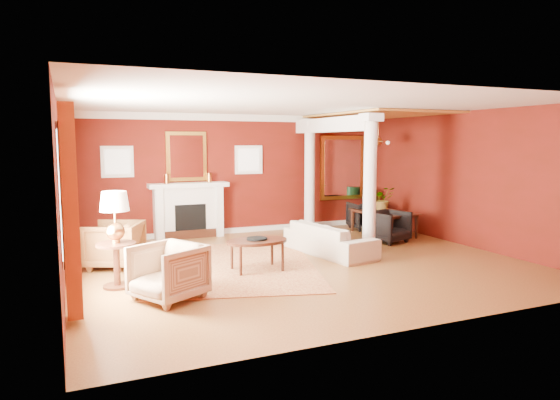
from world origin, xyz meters
name	(u,v)px	position (x,y,z in m)	size (l,w,h in m)	color
ground	(300,263)	(0.00, 0.00, 0.00)	(8.00, 8.00, 0.00)	brown
room_shell	(300,154)	(0.00, 0.00, 2.02)	(8.04, 7.04, 2.92)	#61130D
fireplace	(189,210)	(-1.30, 3.32, 0.65)	(1.85, 0.42, 1.29)	white
overmantel_mirror	(186,156)	(-1.30, 3.45, 1.90)	(0.95, 0.07, 1.15)	gold
flank_window_left	(117,162)	(-2.85, 3.46, 1.80)	(0.70, 0.07, 0.70)	white
flank_window_right	(249,160)	(0.25, 3.46, 1.80)	(0.70, 0.07, 0.70)	white
left_window	(68,200)	(-3.89, -0.60, 1.42)	(0.21, 2.55, 2.60)	white
column_front	(370,182)	(1.70, 0.30, 1.43)	(0.36, 0.36, 2.80)	white
column_back	(310,174)	(1.70, 3.00, 1.43)	(0.36, 0.36, 2.80)	white
header_beam	(332,125)	(1.70, 1.90, 2.62)	(0.30, 3.20, 0.32)	white
amber_ceiling	(378,115)	(2.85, 1.75, 2.87)	(2.30, 3.40, 0.04)	#C8893A
dining_mirror	(342,168)	(2.90, 3.45, 1.55)	(1.30, 0.07, 1.70)	gold
chandelier	(378,141)	(2.90, 1.80, 2.25)	(0.60, 0.62, 0.75)	#AC6F36
crown_trim	(239,118)	(0.00, 3.46, 2.82)	(8.00, 0.08, 0.16)	white
base_trim	(240,230)	(0.00, 3.46, 0.06)	(8.00, 0.08, 0.12)	white
rug	(234,265)	(-1.19, 0.31, 0.01)	(2.87, 3.82, 0.02)	maroon
sofa	(329,234)	(0.89, 0.48, 0.41)	(2.10, 0.61, 0.82)	beige
armchair_leopard	(114,242)	(-3.17, 1.04, 0.46)	(0.89, 0.83, 0.91)	black
armchair_stripe	(168,269)	(-2.64, -1.21, 0.44)	(0.86, 0.81, 0.89)	tan
coffee_table	(257,242)	(-0.91, -0.19, 0.50)	(1.09, 1.09, 0.55)	black
coffee_book	(255,233)	(-0.91, -0.11, 0.65)	(0.15, 0.02, 0.21)	black
side_table	(115,223)	(-3.25, -0.27, 1.00)	(0.60, 0.60, 1.49)	black
dining_table	(384,216)	(3.13, 1.80, 0.46)	(1.64, 0.58, 0.92)	black
dining_chair_near	(388,225)	(2.67, 1.00, 0.39)	(0.76, 0.71, 0.78)	black
dining_chair_far	(365,214)	(3.12, 2.63, 0.39)	(0.76, 0.71, 0.78)	black
green_urn	(370,211)	(3.50, 3.00, 0.39)	(0.42, 0.42, 1.00)	#133C1E
potted_plant	(383,188)	(3.06, 1.79, 1.15)	(0.53, 0.59, 0.46)	#26591E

